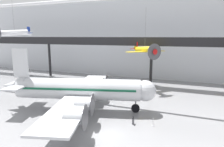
% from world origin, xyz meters
% --- Properties ---
extents(ground_plane, '(260.00, 260.00, 0.00)m').
position_xyz_m(ground_plane, '(0.00, 0.00, 0.00)').
color(ground_plane, gray).
extents(hangar_back_wall, '(140.00, 3.00, 21.66)m').
position_xyz_m(hangar_back_wall, '(0.00, 35.54, 10.83)').
color(hangar_back_wall, silver).
rests_on(hangar_back_wall, ground).
extents(mezzanine_walkway, '(110.00, 3.20, 11.52)m').
position_xyz_m(mezzanine_walkway, '(0.00, 26.62, 9.80)').
color(mezzanine_walkway, black).
rests_on(mezzanine_walkway, ground).
extents(airliner_silver_main, '(24.46, 28.39, 9.86)m').
position_xyz_m(airliner_silver_main, '(-7.51, 5.75, 3.48)').
color(airliner_silver_main, silver).
rests_on(airliner_silver_main, ground).
extents(suspended_plane_white_twin, '(6.24, 5.50, 6.69)m').
position_xyz_m(suspended_plane_white_twin, '(-18.81, 4.91, 12.29)').
color(suspended_plane_white_twin, silver).
extents(suspended_plane_yellow_lowwing, '(7.91, 7.95, 10.88)m').
position_xyz_m(suspended_plane_yellow_lowwing, '(-0.62, 22.75, 8.84)').
color(suspended_plane_yellow_lowwing, yellow).
extents(stanchion_barrier, '(0.36, 0.36, 1.08)m').
position_xyz_m(stanchion_barrier, '(4.73, 4.47, 0.33)').
color(stanchion_barrier, '#B2B5BA').
rests_on(stanchion_barrier, ground).
extents(info_sign_pedestal, '(0.19, 0.78, 1.24)m').
position_xyz_m(info_sign_pedestal, '(2.14, 3.94, 0.46)').
color(info_sign_pedestal, '#4C4C51').
rests_on(info_sign_pedestal, ground).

